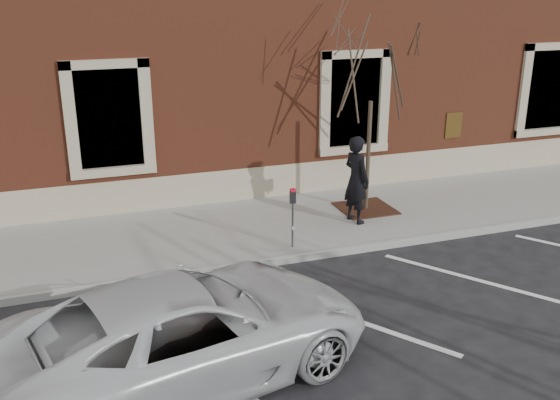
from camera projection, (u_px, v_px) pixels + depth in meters
name	position (u px, v px, depth m)	size (l,w,h in m)	color
ground	(290.00, 261.00, 12.43)	(120.00, 120.00, 0.00)	#28282B
sidewalk_near	(263.00, 227.00, 13.96)	(40.00, 3.50, 0.15)	#999990
curb_near	(291.00, 259.00, 12.36)	(40.00, 0.12, 0.15)	#9E9E99
parking_stripes	(335.00, 313.00, 10.46)	(28.00, 4.40, 0.01)	silver
building_civic	(198.00, 29.00, 18.00)	(40.00, 8.62, 8.00)	brown
man	(356.00, 179.00, 13.78)	(0.72, 0.47, 1.97)	black
parking_meter	(293.00, 207.00, 12.46)	(0.11, 0.09, 1.25)	#595B60
tree_grate	(366.00, 208.00, 14.86)	(1.24, 1.24, 0.03)	#381E12
sapling	(372.00, 69.00, 13.78)	(2.82, 2.82, 4.70)	#3F3326
white_truck	(185.00, 331.00, 8.55)	(2.45, 5.31, 1.48)	silver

